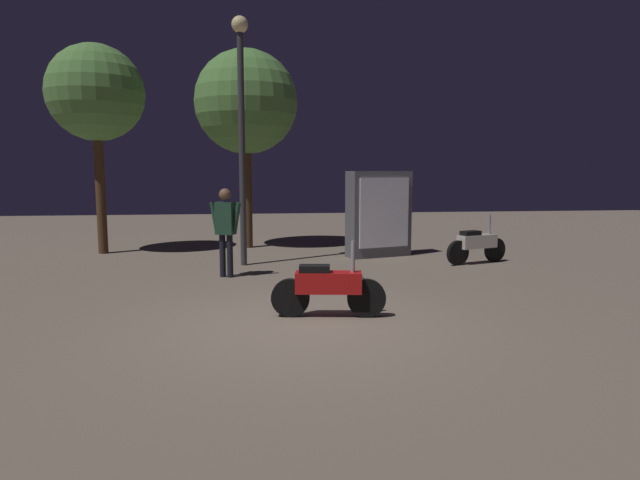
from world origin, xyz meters
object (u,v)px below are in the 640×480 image
at_px(motorcycle_red_foreground, 328,287).
at_px(streetlamp_near, 241,111).
at_px(motorcycle_white_parked_left, 477,244).
at_px(kiosk_billboard, 379,214).
at_px(person_rider_beside, 226,224).

distance_m(motorcycle_red_foreground, streetlamp_near, 5.63).
bearing_deg(motorcycle_white_parked_left, motorcycle_red_foreground, -153.10).
bearing_deg(kiosk_billboard, motorcycle_red_foreground, 52.69).
bearing_deg(streetlamp_near, kiosk_billboard, 15.14).
distance_m(person_rider_beside, streetlamp_near, 2.72).
bearing_deg(person_rider_beside, motorcycle_red_foreground, -131.01).
bearing_deg(streetlamp_near, motorcycle_white_parked_left, -4.68).
relative_size(motorcycle_white_parked_left, streetlamp_near, 0.30).
relative_size(motorcycle_red_foreground, person_rider_beside, 0.94).
height_order(motorcycle_red_foreground, motorcycle_white_parked_left, same).
bearing_deg(kiosk_billboard, motorcycle_white_parked_left, 129.03).
relative_size(person_rider_beside, streetlamp_near, 0.33).
xyz_separation_m(streetlamp_near, kiosk_billboard, (3.30, 0.89, -2.34)).
relative_size(motorcycle_white_parked_left, kiosk_billboard, 0.76).
height_order(streetlamp_near, kiosk_billboard, streetlamp_near).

